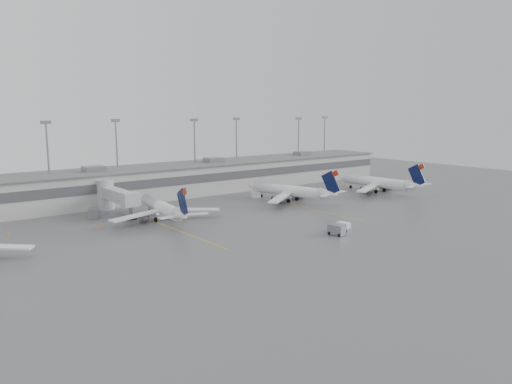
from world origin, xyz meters
TOP-DOWN VIEW (x-y plane):
  - ground at (0.00, 0.00)m, footprint 260.00×260.00m
  - terminal at (-0.01, 57.98)m, footprint 152.00×17.00m
  - light_masts at (0.00, 63.75)m, footprint 142.40×8.00m
  - jet_bridge_right at (-20.50, 45.72)m, footprint 4.00×17.20m
  - stand_markings at (-0.00, 24.00)m, footprint 105.25×40.00m
  - jet_mid_left at (-15.54, 30.83)m, footprint 23.83×26.88m
  - jet_mid_right at (20.37, 30.49)m, footprint 24.35×27.61m
  - jet_far_right at (49.38, 25.83)m, footprint 25.70×28.85m
  - baggage_tug at (7.32, 1.02)m, footprint 2.17×2.98m
  - baggage_cart at (4.12, -0.18)m, footprint 2.22×3.31m
  - gse_uld_b at (-13.38, 38.07)m, footprint 3.11×2.68m
  - gse_uld_c at (16.99, 40.78)m, footprint 2.71×2.24m
  - gse_loader at (-26.16, 42.46)m, footprint 3.40×4.08m
  - cone_a at (-44.28, 37.26)m, footprint 0.42×0.42m
  - cone_b at (-28.08, 33.79)m, footprint 0.48×0.48m
  - cone_c at (16.23, 40.74)m, footprint 0.39×0.39m
  - cone_d at (51.31, 40.09)m, footprint 0.41×0.41m

SIDE VIEW (x-z plane):
  - ground at x=0.00m, z-range 0.00..0.00m
  - stand_markings at x=0.00m, z-range 0.00..0.01m
  - cone_c at x=16.23m, z-range 0.00..0.63m
  - cone_d at x=51.31m, z-range 0.00..0.65m
  - cone_a at x=-44.28m, z-range 0.00..0.67m
  - cone_b at x=-28.08m, z-range 0.00..0.77m
  - baggage_tug at x=7.32m, z-range -0.19..1.57m
  - gse_uld_c at x=16.99m, z-range 0.00..1.65m
  - gse_uld_b at x=-13.38m, z-range 0.00..1.86m
  - baggage_cart at x=4.12m, z-range 0.04..2.01m
  - gse_loader at x=-26.16m, z-range 0.00..2.18m
  - jet_mid_left at x=-15.54m, z-range -1.65..7.07m
  - jet_mid_right at x=20.37m, z-range -1.72..7.35m
  - jet_far_right at x=49.38m, z-range -1.77..7.56m
  - jet_bridge_right at x=-20.50m, z-range 0.37..7.37m
  - terminal at x=-0.01m, z-range -0.55..8.90m
  - light_masts at x=0.00m, z-range 1.73..22.33m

